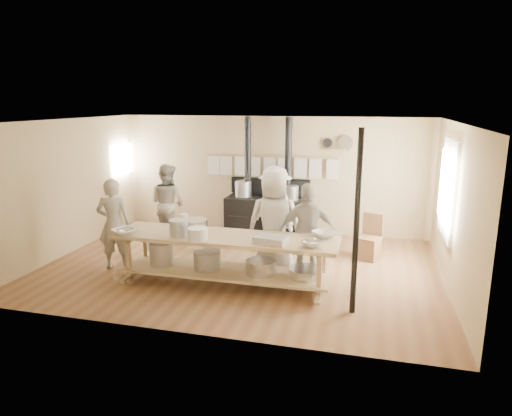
# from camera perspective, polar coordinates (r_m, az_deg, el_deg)

# --- Properties ---
(ground) EXTENTS (7.00, 7.00, 0.00)m
(ground) POSITION_cam_1_polar(r_m,az_deg,el_deg) (8.34, -1.93, -7.34)
(ground) COLOR brown
(ground) RESTS_ON ground
(room_shell) EXTENTS (7.00, 7.00, 7.00)m
(room_shell) POSITION_cam_1_polar(r_m,az_deg,el_deg) (7.92, -2.02, 3.73)
(room_shell) COLOR tan
(room_shell) RESTS_ON ground
(window_right) EXTENTS (0.09, 1.50, 1.65)m
(window_right) POSITION_cam_1_polar(r_m,az_deg,el_deg) (8.31, 22.92, 2.27)
(window_right) COLOR beige
(window_right) RESTS_ON ground
(left_opening) EXTENTS (0.00, 0.90, 0.90)m
(left_opening) POSITION_cam_1_polar(r_m,az_deg,el_deg) (11.13, -16.36, 5.86)
(left_opening) COLOR white
(left_opening) RESTS_ON ground
(stove) EXTENTS (1.90, 0.75, 2.60)m
(stove) POSITION_cam_1_polar(r_m,az_deg,el_deg) (10.15, 1.38, -0.48)
(stove) COLOR black
(stove) RESTS_ON ground
(towel_rail) EXTENTS (3.00, 0.04, 0.47)m
(towel_rail) POSITION_cam_1_polar(r_m,az_deg,el_deg) (10.22, 1.81, 5.48)
(towel_rail) COLOR tan
(towel_rail) RESTS_ON ground
(back_wall_shelf) EXTENTS (0.63, 0.14, 0.32)m
(back_wall_shelf) POSITION_cam_1_polar(r_m,az_deg,el_deg) (9.99, 10.17, 7.73)
(back_wall_shelf) COLOR tan
(back_wall_shelf) RESTS_ON ground
(prep_table) EXTENTS (3.60, 0.90, 0.85)m
(prep_table) POSITION_cam_1_polar(r_m,az_deg,el_deg) (7.36, -4.01, -5.92)
(prep_table) COLOR tan
(prep_table) RESTS_ON ground
(support_post) EXTENTS (0.08, 0.08, 2.60)m
(support_post) POSITION_cam_1_polar(r_m,az_deg,el_deg) (6.35, 12.46, -1.98)
(support_post) COLOR black
(support_post) RESTS_ON ground
(cook_far_left) EXTENTS (0.68, 0.53, 1.63)m
(cook_far_left) POSITION_cam_1_polar(r_m,az_deg,el_deg) (8.41, -17.33, -1.94)
(cook_far_left) COLOR #A29B90
(cook_far_left) RESTS_ON ground
(cook_left) EXTENTS (0.94, 0.81, 1.66)m
(cook_left) POSITION_cam_1_polar(r_m,az_deg,el_deg) (9.78, -10.99, 0.61)
(cook_left) COLOR #A29B90
(cook_left) RESTS_ON ground
(cook_center) EXTENTS (1.02, 0.80, 1.85)m
(cook_center) POSITION_cam_1_polar(r_m,az_deg,el_deg) (7.71, 2.31, -1.85)
(cook_center) COLOR #A29B90
(cook_center) RESTS_ON ground
(cook_right) EXTENTS (1.03, 0.63, 1.65)m
(cook_right) POSITION_cam_1_polar(r_m,az_deg,el_deg) (7.55, 6.50, -3.07)
(cook_right) COLOR #A29B90
(cook_right) RESTS_ON ground
(cook_by_window) EXTENTS (1.26, 1.20, 1.72)m
(cook_by_window) POSITION_cam_1_polar(r_m,az_deg,el_deg) (8.88, 2.37, -0.25)
(cook_by_window) COLOR #A29B90
(cook_by_window) RESTS_ON ground
(chair) EXTENTS (0.52, 0.52, 0.85)m
(chair) POSITION_cam_1_polar(r_m,az_deg,el_deg) (8.94, 13.87, -4.60)
(chair) COLOR brown
(chair) RESTS_ON ground
(bowl_white_a) EXTENTS (0.50, 0.50, 0.10)m
(bowl_white_a) POSITION_cam_1_polar(r_m,az_deg,el_deg) (7.58, -15.99, -2.84)
(bowl_white_a) COLOR white
(bowl_white_a) RESTS_ON prep_table
(bowl_steel_a) EXTENTS (0.39, 0.39, 0.09)m
(bowl_steel_a) POSITION_cam_1_polar(r_m,az_deg,el_deg) (7.58, -15.99, -2.88)
(bowl_steel_a) COLOR silver
(bowl_steel_a) RESTS_ON prep_table
(bowl_white_b) EXTENTS (0.52, 0.52, 0.09)m
(bowl_white_b) POSITION_cam_1_polar(r_m,az_deg,el_deg) (7.24, 8.59, -3.25)
(bowl_white_b) COLOR white
(bowl_white_b) RESTS_ON prep_table
(bowl_steel_b) EXTENTS (0.37, 0.37, 0.10)m
(bowl_steel_b) POSITION_cam_1_polar(r_m,az_deg,el_deg) (6.73, 6.96, -4.45)
(bowl_steel_b) COLOR silver
(bowl_steel_b) RESTS_ON prep_table
(roasting_pan) EXTENTS (0.52, 0.39, 0.11)m
(roasting_pan) POSITION_cam_1_polar(r_m,az_deg,el_deg) (6.85, 1.91, -3.99)
(roasting_pan) COLOR #B2B2B7
(roasting_pan) RESTS_ON prep_table
(mixing_bowl_large) EXTENTS (0.57, 0.57, 0.14)m
(mixing_bowl_large) POSITION_cam_1_polar(r_m,az_deg,el_deg) (7.75, -7.70, -1.93)
(mixing_bowl_large) COLOR silver
(mixing_bowl_large) RESTS_ON prep_table
(bucket_galv) EXTENTS (0.33, 0.33, 0.27)m
(bucket_galv) POSITION_cam_1_polar(r_m,az_deg,el_deg) (7.27, -9.64, -2.49)
(bucket_galv) COLOR gray
(bucket_galv) RESTS_ON prep_table
(deep_bowl_enamel) EXTENTS (0.34, 0.34, 0.19)m
(deep_bowl_enamel) POSITION_cam_1_polar(r_m,az_deg,el_deg) (7.04, -7.29, -3.26)
(deep_bowl_enamel) COLOR white
(deep_bowl_enamel) RESTS_ON prep_table
(pitcher) EXTENTS (0.17, 0.17, 0.22)m
(pitcher) POSITION_cam_1_polar(r_m,az_deg,el_deg) (7.81, -8.97, -1.54)
(pitcher) COLOR white
(pitcher) RESTS_ON prep_table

